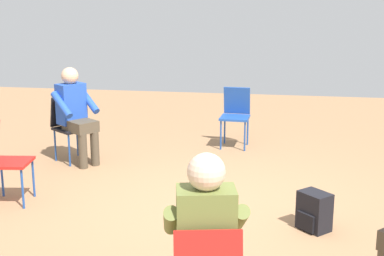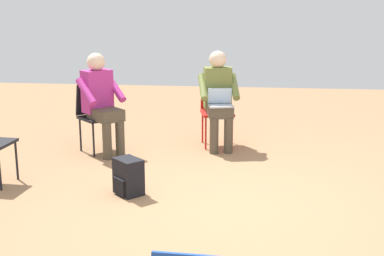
# 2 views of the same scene
# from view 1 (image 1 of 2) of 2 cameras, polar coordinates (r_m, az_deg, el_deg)

# --- Properties ---
(ground_plane) EXTENTS (14.00, 14.00, 0.00)m
(ground_plane) POSITION_cam_1_polar(r_m,az_deg,el_deg) (5.41, 1.97, -8.98)
(ground_plane) COLOR #99704C
(chair_south) EXTENTS (0.42, 0.46, 0.85)m
(chair_south) POSITION_cam_1_polar(r_m,az_deg,el_deg) (7.70, 4.67, 1.66)
(chair_south) COLOR #1E4799
(chair_south) RESTS_ON ground
(chair_southeast) EXTENTS (0.58, 0.57, 0.85)m
(chair_southeast) POSITION_cam_1_polar(r_m,az_deg,el_deg) (7.18, -12.95, 0.48)
(chair_southeast) COLOR black
(chair_southeast) RESTS_ON ground
(chair_east) EXTENTS (0.49, 0.45, 0.85)m
(chair_east) POSITION_cam_1_polar(r_m,az_deg,el_deg) (5.85, -19.53, -2.92)
(chair_east) COLOR red
(chair_east) RESTS_ON ground
(person_with_laptop) EXTENTS (0.56, 0.58, 1.24)m
(person_with_laptop) POSITION_cam_1_polar(r_m,az_deg,el_deg) (3.26, 1.37, -11.50)
(person_with_laptop) COLOR #4C4233
(person_with_laptop) RESTS_ON ground
(person_in_blue) EXTENTS (0.63, 0.63, 1.24)m
(person_in_blue) POSITION_cam_1_polar(r_m,az_deg,el_deg) (7.00, -12.32, 1.84)
(person_in_blue) COLOR #4C4233
(person_in_blue) RESTS_ON ground
(backpack_near_laptop_user) EXTENTS (0.34, 0.34, 0.36)m
(backpack_near_laptop_user) POSITION_cam_1_polar(r_m,az_deg,el_deg) (5.10, 12.90, -8.87)
(backpack_near_laptop_user) COLOR black
(backpack_near_laptop_user) RESTS_ON ground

